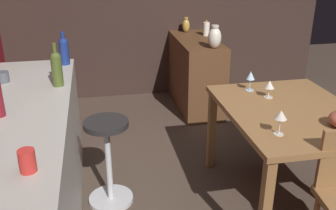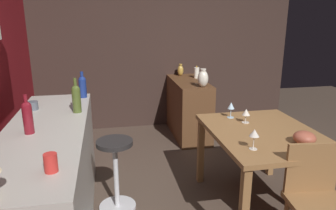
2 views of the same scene
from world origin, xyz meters
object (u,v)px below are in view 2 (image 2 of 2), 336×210
fruit_bowl (304,138)px  sideboard_cabinet (188,108)px  wine_glass_right (254,134)px  wine_glass_center (246,113)px  cup_red (51,163)px  dining_table (263,141)px  vase_ceramic_ivory (203,78)px  wine_bottle_ruby (28,116)px  cup_slate (33,106)px  wine_glass_left (231,106)px  wine_bottle_olive (76,97)px  pillar_candle_tall (197,73)px  chair_near_window (317,199)px  wine_bottle_cobalt (83,86)px  vase_brass (180,70)px  bar_stool (116,173)px

fruit_bowl → sideboard_cabinet: bearing=9.2°
sideboard_cabinet → wine_glass_right: bearing=177.9°
wine_glass_center → cup_red: (-0.98, 1.59, 0.11)m
dining_table → sideboard_cabinet: size_ratio=1.07×
wine_glass_right → wine_glass_center: size_ratio=1.19×
vase_ceramic_ivory → wine_bottle_ruby: bearing=130.9°
wine_glass_center → cup_slate: bearing=81.9°
wine_glass_left → wine_glass_right: size_ratio=0.98×
wine_glass_left → dining_table: bearing=-160.8°
wine_glass_right → wine_bottle_olive: (0.70, 1.33, 0.17)m
pillar_candle_tall → vase_ceramic_ivory: bearing=171.6°
chair_near_window → wine_glass_right: bearing=41.5°
chair_near_window → cup_red: size_ratio=7.94×
dining_table → wine_glass_left: (0.42, 0.15, 0.21)m
pillar_candle_tall → vase_ceramic_ivory: 0.60m
wine_glass_center → cup_red: 1.87m
chair_near_window → wine_glass_right: (0.37, 0.32, 0.37)m
sideboard_cabinet → cup_slate: (-1.38, 1.81, 0.53)m
wine_glass_right → wine_bottle_ruby: wine_bottle_ruby is taller
wine_bottle_olive → pillar_candle_tall: size_ratio=1.67×
chair_near_window → fruit_bowl: bearing=-16.9°
wine_bottle_cobalt → cup_slate: 0.56m
dining_table → fruit_bowl: size_ratio=6.75×
wine_bottle_cobalt → wine_bottle_ruby: bearing=161.9°
wine_bottle_olive → dining_table: bearing=-102.9°
cup_red → vase_ceramic_ivory: (2.18, -1.54, -0.02)m
wine_bottle_cobalt → vase_ceramic_ivory: (0.56, -1.46, -0.09)m
chair_near_window → cup_red: cup_red is taller
wine_glass_center → vase_ceramic_ivory: size_ratio=0.56×
wine_glass_left → wine_glass_center: 0.19m
chair_near_window → wine_bottle_olive: 2.04m
wine_bottle_ruby → pillar_candle_tall: wine_bottle_ruby is taller
wine_glass_left → wine_glass_right: 0.76m
cup_slate → cup_red: (-1.25, -0.34, 0.01)m
sideboard_cabinet → vase_brass: bearing=5.1°
fruit_bowl → cup_red: cup_red is taller
chair_near_window → cup_slate: size_ratio=6.76×
bar_stool → vase_brass: 2.39m
sideboard_cabinet → wine_glass_right: wine_glass_right is taller
cup_slate → vase_brass: 2.49m
fruit_bowl → vase_brass: vase_brass is taller
cup_red → wine_bottle_olive: bearing=-2.9°
cup_slate → dining_table: bearing=-104.7°
sideboard_cabinet → fruit_bowl: fruit_bowl is taller
chair_near_window → vase_ceramic_ivory: bearing=4.6°
wine_bottle_ruby → wine_bottle_cobalt: (0.98, -0.32, -0.01)m
chair_near_window → wine_bottle_olive: wine_bottle_olive is taller
chair_near_window → vase_brass: bearing=5.3°
wine_glass_right → bar_stool: bearing=62.2°
sideboard_cabinet → wine_bottle_cobalt: size_ratio=4.09×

